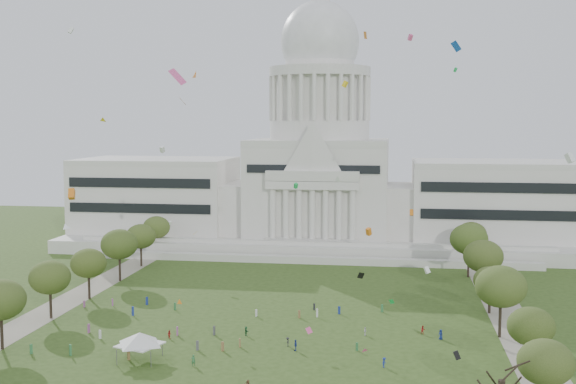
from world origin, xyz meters
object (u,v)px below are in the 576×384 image
(event_tent, at_px, (140,338))
(person_0, at_px, (441,334))
(big_bare_tree, at_px, (502,375))
(capitol, at_px, (319,177))

(event_tent, height_order, person_0, event_tent)
(big_bare_tree, relative_size, person_0, 6.83)
(capitol, height_order, event_tent, capitol)
(person_0, bearing_deg, event_tent, -118.40)
(capitol, xyz_separation_m, big_bare_tree, (38.00, -141.59, -13.62))
(capitol, height_order, big_bare_tree, capitol)
(event_tent, bearing_deg, person_0, 20.89)
(capitol, distance_m, event_tent, 121.37)
(big_bare_tree, height_order, event_tent, big_bare_tree)
(event_tent, bearing_deg, capitol, 81.45)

